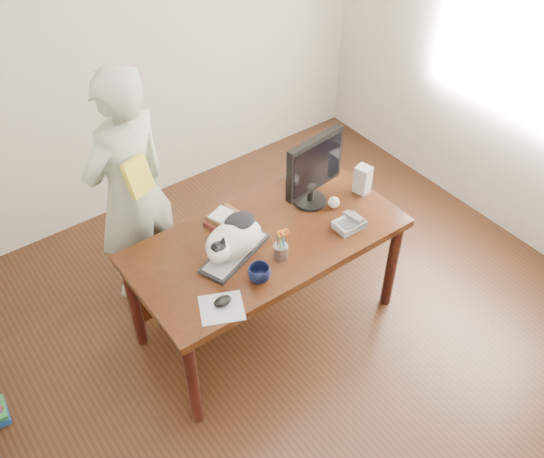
{
  "coord_description": "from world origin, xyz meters",
  "views": [
    {
      "loc": [
        -1.49,
        -1.48,
        3.13
      ],
      "look_at": [
        0.0,
        0.55,
        0.85
      ],
      "focal_mm": 40.0,
      "sensor_mm": 36.0,
      "label": 1
    }
  ],
  "objects": [
    {
      "name": "room",
      "position": [
        0.0,
        0.0,
        1.35
      ],
      "size": [
        4.5,
        4.5,
        4.5
      ],
      "color": "black",
      "rests_on": "ground"
    },
    {
      "name": "speaker",
      "position": [
        0.73,
        0.59,
        0.84
      ],
      "size": [
        0.1,
        0.11,
        0.18
      ],
      "rotation": [
        0.0,
        0.0,
        0.23
      ],
      "color": "#9E9EA1",
      "rests_on": "desk"
    },
    {
      "name": "cat",
      "position": [
        -0.24,
        0.58,
        0.88
      ],
      "size": [
        0.43,
        0.32,
        0.25
      ],
      "rotation": [
        0.0,
        0.0,
        0.36
      ],
      "color": "white",
      "rests_on": "keyboard"
    },
    {
      "name": "person",
      "position": [
        -0.48,
        1.35,
        0.83
      ],
      "size": [
        0.7,
        0.56,
        1.66
      ],
      "primitive_type": "imported",
      "rotation": [
        0.0,
        0.0,
        3.44
      ],
      "color": "silver",
      "rests_on": "ground"
    },
    {
      "name": "desk",
      "position": [
        0.0,
        0.68,
        0.6
      ],
      "size": [
        1.6,
        0.8,
        0.75
      ],
      "color": "black",
      "rests_on": "ground"
    },
    {
      "name": "monitor",
      "position": [
        0.41,
        0.69,
        1.02
      ],
      "size": [
        0.42,
        0.23,
        0.47
      ],
      "rotation": [
        0.0,
        0.0,
        0.12
      ],
      "color": "black",
      "rests_on": "desk"
    },
    {
      "name": "keyboard",
      "position": [
        -0.23,
        0.59,
        0.76
      ],
      "size": [
        0.48,
        0.32,
        0.03
      ],
      "rotation": [
        0.0,
        0.0,
        0.36
      ],
      "color": "black",
      "rests_on": "desk"
    },
    {
      "name": "calculator",
      "position": [
        0.52,
        0.9,
        0.78
      ],
      "size": [
        0.22,
        0.25,
        0.06
      ],
      "rotation": [
        0.0,
        0.0,
        0.41
      ],
      "color": "slate",
      "rests_on": "desk"
    },
    {
      "name": "baseball",
      "position": [
        0.49,
        0.58,
        0.79
      ],
      "size": [
        0.07,
        0.07,
        0.07
      ],
      "rotation": [
        0.0,
        0.0,
        -0.06
      ],
      "color": "silver",
      "rests_on": "desk"
    },
    {
      "name": "phone",
      "position": [
        0.44,
        0.39,
        0.78
      ],
      "size": [
        0.18,
        0.15,
        0.08
      ],
      "rotation": [
        0.0,
        0.0,
        -0.03
      ],
      "color": "slate",
      "rests_on": "desk"
    },
    {
      "name": "mousepad",
      "position": [
        -0.5,
        0.3,
        0.75
      ],
      "size": [
        0.29,
        0.28,
        0.01
      ],
      "rotation": [
        0.0,
        0.0,
        -0.43
      ],
      "color": "#B2B6BF",
      "rests_on": "desk"
    },
    {
      "name": "mouse",
      "position": [
        -0.48,
        0.32,
        0.77
      ],
      "size": [
        0.12,
        0.1,
        0.04
      ],
      "rotation": [
        0.0,
        0.0,
        -0.43
      ],
      "color": "black",
      "rests_on": "mousepad"
    },
    {
      "name": "book_stack",
      "position": [
        -0.13,
        0.86,
        0.78
      ],
      "size": [
        0.23,
        0.2,
        0.07
      ],
      "rotation": [
        0.0,
        0.0,
        0.27
      ],
      "color": "#4D1814",
      "rests_on": "desk"
    },
    {
      "name": "pen_cup",
      "position": [
        -0.04,
        0.42,
        0.81
      ],
      "size": [
        0.09,
        0.09,
        0.21
      ],
      "rotation": [
        0.0,
        0.0,
        -0.17
      ],
      "color": "gray",
      "rests_on": "desk"
    },
    {
      "name": "coffee_mug",
      "position": [
        -0.23,
        0.35,
        0.8
      ],
      "size": [
        0.17,
        0.17,
        0.1
      ],
      "primitive_type": "imported",
      "rotation": [
        0.0,
        0.0,
        1.0
      ],
      "color": "black",
      "rests_on": "desk"
    },
    {
      "name": "held_book",
      "position": [
        -0.48,
        1.18,
        1.05
      ],
      "size": [
        0.18,
        0.14,
        0.22
      ],
      "rotation": [
        0.0,
        0.0,
        0.3
      ],
      "color": "yellow",
      "rests_on": "person"
    }
  ]
}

